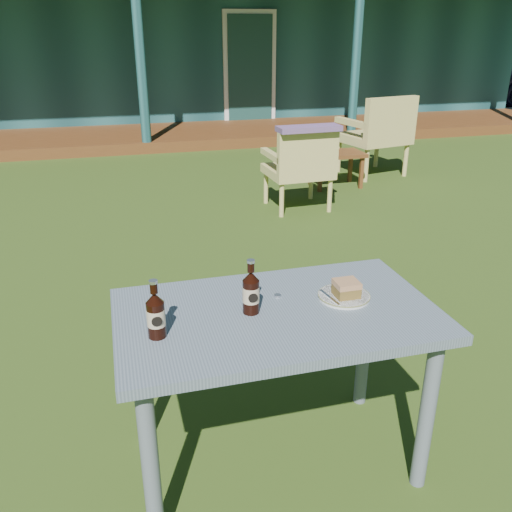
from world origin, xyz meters
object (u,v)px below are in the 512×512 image
object	(u,v)px
cola_bottle_near	(251,292)
cafe_table	(277,334)
armchair_right	(379,131)
plate	(344,296)
side_table	(337,157)
armchair_left	(301,165)
cola_bottle_far	(156,315)
cake_slice	(346,288)

from	to	relation	value
cola_bottle_near	cafe_table	bearing A→B (deg)	-7.81
cola_bottle_near	armchair_right	world-z (taller)	armchair_right
plate	side_table	distance (m)	4.27
cafe_table	plate	xyz separation A→B (m)	(0.28, 0.03, 0.11)
armchair_left	side_table	world-z (taller)	armchair_left
cafe_table	armchair_right	bearing A→B (deg)	58.50
plate	cola_bottle_far	bearing A→B (deg)	-172.38
cola_bottle_far	armchair_right	bearing A→B (deg)	54.76
cola_bottle_near	cake_slice	bearing A→B (deg)	1.24
plate	armchair_right	xyz separation A→B (m)	(2.35, 4.26, -0.18)
plate	cola_bottle_near	distance (m)	0.39
plate	side_table	size ratio (longest dim) A/B	0.34
armchair_left	side_table	size ratio (longest dim) A/B	1.36
armchair_left	plate	bearing A→B (deg)	-106.88
cafe_table	cola_bottle_far	xyz separation A→B (m)	(-0.45, -0.07, 0.19)
cafe_table	plate	distance (m)	0.31
cola_bottle_far	cake_slice	bearing A→B (deg)	6.94
cake_slice	armchair_left	bearing A→B (deg)	73.22
cola_bottle_far	armchair_left	world-z (taller)	cola_bottle_far
cake_slice	side_table	xyz separation A→B (m)	(1.66, 3.93, -0.42)
side_table	armchair_left	bearing A→B (deg)	-133.96
cafe_table	cola_bottle_near	world-z (taller)	cola_bottle_near
plate	cola_bottle_near	xyz separation A→B (m)	(-0.38, -0.02, 0.08)
cake_slice	cola_bottle_far	bearing A→B (deg)	-173.06
cola_bottle_near	plate	bearing A→B (deg)	2.49
armchair_left	side_table	distance (m)	0.99
cafe_table	armchair_left	world-z (taller)	armchair_left
armchair_right	side_table	size ratio (longest dim) A/B	1.61
armchair_left	cafe_table	bearing A→B (deg)	-111.22
cafe_table	armchair_right	distance (m)	5.04
cola_bottle_far	armchair_left	size ratio (longest dim) A/B	0.26
cafe_table	armchair_right	xyz separation A→B (m)	(2.63, 4.29, -0.07)
plate	armchair_left	distance (m)	3.36
cake_slice	armchair_left	world-z (taller)	armchair_left
cola_bottle_far	side_table	bearing A→B (deg)	59.21
cola_bottle_near	cola_bottle_far	xyz separation A→B (m)	(-0.35, -0.08, 0.00)
cola_bottle_near	armchair_right	distance (m)	5.08
armchair_left	cola_bottle_far	bearing A→B (deg)	-117.32
cola_bottle_near	armchair_right	bearing A→B (deg)	57.49
cola_bottle_near	cola_bottle_far	world-z (taller)	same
cafe_table	cake_slice	distance (m)	0.32
plate	cake_slice	size ratio (longest dim) A/B	2.22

